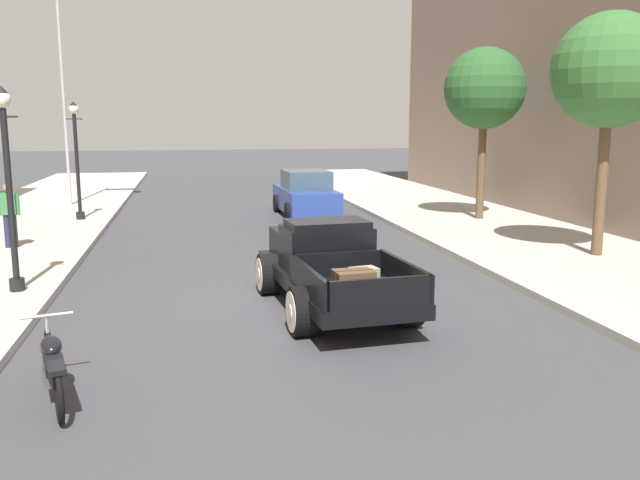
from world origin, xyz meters
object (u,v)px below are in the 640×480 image
street_lamp_far (76,152)px  flagpole (67,57)px  hotrod_truck_black (328,265)px  car_background_blue (305,195)px  motorcycle_parked (53,365)px  street_tree_nearest (610,72)px  street_tree_second (485,89)px  street_lamp_near (8,174)px  pedestrian_sidewalk_left (9,212)px

street_lamp_far → flagpole: 5.43m
hotrod_truck_black → street_lamp_far: size_ratio=1.31×
car_background_blue → motorcycle_parked: bearing=-110.9°
street_tree_nearest → street_tree_second: street_tree_nearest is taller
hotrod_truck_black → street_tree_nearest: bearing=19.8°
motorcycle_parked → street_lamp_far: street_lamp_far is taller
hotrod_truck_black → street_tree_second: (7.09, 8.94, 3.64)m
hotrod_truck_black → street_lamp_far: (-6.02, 11.35, 1.63)m
hotrod_truck_black → car_background_blue: (1.64, 11.63, 0.01)m
car_background_blue → street_lamp_near: 12.53m
pedestrian_sidewalk_left → street_lamp_near: size_ratio=0.43×
car_background_blue → pedestrian_sidewalk_left: (-8.62, -5.24, 0.32)m
motorcycle_parked → pedestrian_sidewalk_left: bearing=106.0°
car_background_blue → flagpole: flagpole is taller
pedestrian_sidewalk_left → street_lamp_far: street_lamp_far is taller
pedestrian_sidewalk_left → street_lamp_far: (0.96, 4.95, 1.30)m
motorcycle_parked → street_lamp_far: 15.08m
pedestrian_sidewalk_left → street_tree_nearest: (14.24, -3.78, 3.41)m
street_lamp_near → street_lamp_far: same height
street_tree_second → street_lamp_near: bearing=-150.4°
pedestrian_sidewalk_left → flagpole: flagpole is taller
street_tree_nearest → street_tree_second: size_ratio=1.02×
hotrod_truck_black → flagpole: bearing=113.6°
car_background_blue → pedestrian_sidewalk_left: bearing=-148.7°
flagpole → street_lamp_far: bearing=-79.7°
flagpole → car_background_blue: bearing=-24.8°
hotrod_truck_black → motorcycle_parked: (-4.15, -3.49, -0.31)m
hotrod_truck_black → street_lamp_far: 12.95m
motorcycle_parked → street_lamp_near: 5.71m
motorcycle_parked → street_tree_second: street_tree_second is taller
pedestrian_sidewalk_left → flagpole: (0.20, 9.14, 4.68)m
motorcycle_parked → flagpole: flagpole is taller
street_lamp_far → street_tree_nearest: (13.28, -8.73, 2.11)m
pedestrian_sidewalk_left → flagpole: 10.27m
hotrod_truck_black → motorcycle_parked: 5.43m
motorcycle_parked → street_tree_nearest: 13.55m
hotrod_truck_black → street_lamp_far: street_lamp_far is taller
pedestrian_sidewalk_left → motorcycle_parked: bearing=-74.0°
car_background_blue → flagpole: size_ratio=0.47×
street_lamp_near → street_tree_nearest: (13.01, 0.98, 2.11)m
pedestrian_sidewalk_left → street_lamp_far: bearing=79.1°
motorcycle_parked → street_lamp_near: (-1.61, 5.13, 1.94)m
car_background_blue → street_tree_second: bearing=-26.2°
hotrod_truck_black → street_tree_second: street_tree_second is taller
flagpole → street_tree_second: (13.87, -6.58, -1.38)m
street_lamp_near → street_lamp_far: size_ratio=1.00×
hotrod_truck_black → car_background_blue: 11.75m
flagpole → street_tree_second: size_ratio=1.64×
street_tree_nearest → street_tree_second: (-0.17, 6.33, -0.11)m
car_background_blue → street_lamp_far: street_lamp_far is taller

